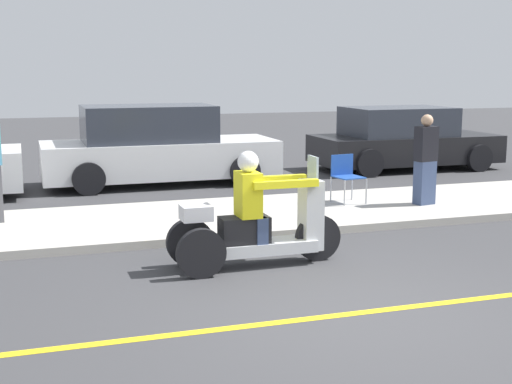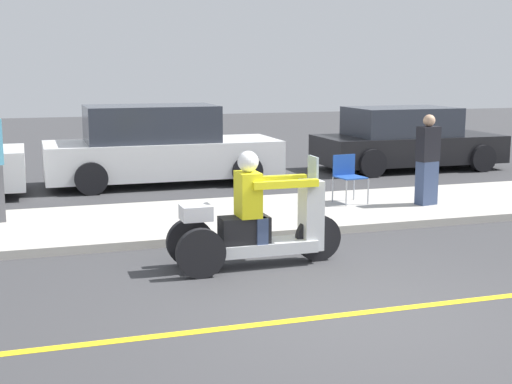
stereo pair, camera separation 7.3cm
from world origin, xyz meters
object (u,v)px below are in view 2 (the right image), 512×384
object	(u,v)px
spectator_mid_group	(427,161)
parked_car_lot_left	(406,140)
folding_chair_curbside	(347,173)
parked_car_lot_center	(159,147)
motorcycle_trike	(256,225)

from	to	relation	value
spectator_mid_group	parked_car_lot_left	size ratio (longest dim) A/B	0.35
folding_chair_curbside	parked_car_lot_left	bearing A→B (deg)	49.67
parked_car_lot_center	parked_car_lot_left	xyz separation A→B (m)	(6.04, 0.37, -0.07)
motorcycle_trike	folding_chair_curbside	size ratio (longest dim) A/B	2.68
spectator_mid_group	folding_chair_curbside	bearing A→B (deg)	152.87
parked_car_lot_center	spectator_mid_group	bearing A→B (deg)	-48.11
folding_chair_curbside	parked_car_lot_center	distance (m)	4.50
spectator_mid_group	parked_car_lot_center	world-z (taller)	parked_car_lot_center
spectator_mid_group	parked_car_lot_center	xyz separation A→B (m)	(-3.82, 4.26, -0.09)
spectator_mid_group	folding_chair_curbside	xyz separation A→B (m)	(-1.20, 0.61, -0.24)
spectator_mid_group	parked_car_lot_center	size ratio (longest dim) A/B	0.32
motorcycle_trike	spectator_mid_group	world-z (taller)	spectator_mid_group
folding_chair_curbside	spectator_mid_group	bearing A→B (deg)	-27.13
parked_car_lot_center	motorcycle_trike	bearing A→B (deg)	-89.94
folding_chair_curbside	motorcycle_trike	bearing A→B (deg)	-131.48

